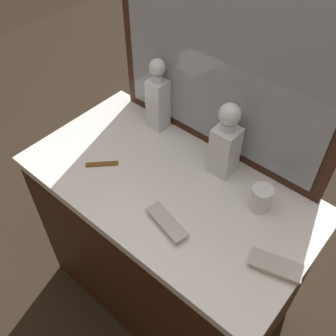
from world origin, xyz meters
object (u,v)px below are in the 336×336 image
crystal_tumbler_front (261,199)px  silver_brush_center (167,223)px  crystal_decanter_rear (225,146)px  crystal_decanter_left (158,101)px  silver_brush_right (276,266)px  tortoiseshell_comb (102,164)px

crystal_tumbler_front → silver_brush_center: bearing=-125.5°
crystal_tumbler_front → silver_brush_center: (-0.19, -0.26, -0.03)m
crystal_tumbler_front → silver_brush_center: 0.32m
crystal_tumbler_front → silver_brush_center: size_ratio=0.53×
crystal_decanter_rear → crystal_decanter_left: bearing=174.0°
crystal_decanter_left → silver_brush_center: bearing=-45.1°
crystal_decanter_rear → silver_brush_right: 0.43m
crystal_decanter_rear → crystal_tumbler_front: bearing=-17.2°
crystal_decanter_left → silver_brush_right: size_ratio=1.84×
crystal_decanter_left → silver_brush_right: 0.76m
crystal_decanter_left → crystal_tumbler_front: bearing=-10.2°
crystal_decanter_rear → silver_brush_center: (0.01, -0.32, -0.11)m
silver_brush_right → tortoiseshell_comb: (-0.71, -0.04, -0.01)m
crystal_tumbler_front → silver_brush_right: size_ratio=0.55×
silver_brush_center → crystal_decanter_rear: bearing=91.7°
crystal_decanter_rear → crystal_decanter_left: 0.35m
crystal_tumbler_front → silver_brush_right: crystal_tumbler_front is taller
silver_brush_center → silver_brush_right: 0.36m
crystal_tumbler_front → silver_brush_center: crystal_tumbler_front is taller
crystal_decanter_rear → silver_brush_right: bearing=-32.8°
silver_brush_center → crystal_tumbler_front: bearing=54.5°
silver_brush_right → tortoiseshell_comb: size_ratio=1.65×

